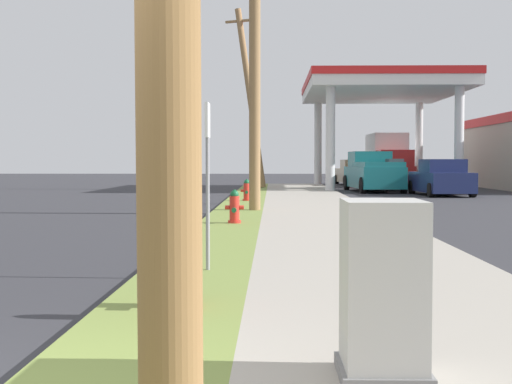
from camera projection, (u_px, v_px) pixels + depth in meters
name	position (u px, v px, depth m)	size (l,w,h in m)	color
fire_hydrant_nearest	(178.00, 273.00, 6.88)	(0.42, 0.38, 0.74)	red
fire_hydrant_second	(234.00, 208.00, 16.13)	(0.42, 0.38, 0.74)	red
fire_hydrant_third	(247.00, 191.00, 25.17)	(0.42, 0.37, 0.74)	red
utility_pole_midground	(255.00, 25.00, 20.20)	(0.88, 1.23, 10.19)	#937047
utility_pole_background	(250.00, 96.00, 37.38)	(2.18, 1.08, 9.27)	#937047
utility_cabinet	(383.00, 296.00, 4.62)	(0.56, 0.65, 1.14)	slate
street_sign_post	(208.00, 151.00, 9.15)	(0.05, 0.36, 2.12)	gray
car_navy_by_near_pump	(441.00, 179.00, 31.40)	(2.09, 4.57, 1.57)	navy
car_tan_by_far_pump	(355.00, 173.00, 45.44)	(2.19, 4.61, 1.57)	tan
truck_red_at_forecourt	(388.00, 161.00, 42.56)	(2.17, 6.42, 3.11)	red
truck_teal_on_apron	(373.00, 173.00, 35.34)	(2.46, 5.52, 1.97)	#197075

